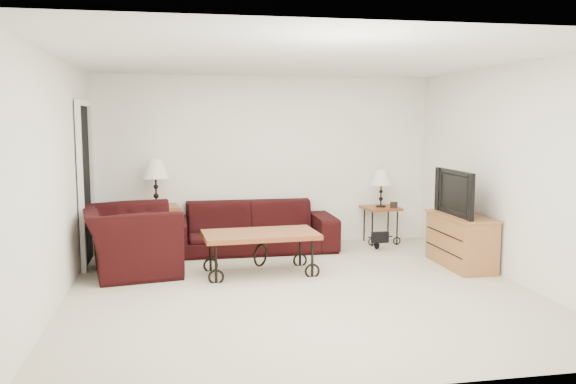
{
  "coord_description": "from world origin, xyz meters",
  "views": [
    {
      "loc": [
        -1.29,
        -6.23,
        1.86
      ],
      "look_at": [
        0.0,
        0.7,
        1.0
      ],
      "focal_mm": 36.92,
      "sensor_mm": 36.0,
      "label": 1
    }
  ],
  "objects_px": {
    "lamp_right": "(381,188)",
    "backpack": "(377,233)",
    "lamp_left": "(156,183)",
    "armchair": "(131,240)",
    "side_table_right": "(380,225)",
    "coffee_table": "(260,253)",
    "side_table_left": "(157,229)",
    "tv_stand": "(461,241)",
    "sofa": "(252,227)",
    "television": "(461,193)"
  },
  "relations": [
    {
      "from": "side_table_left",
      "to": "lamp_right",
      "type": "xyz_separation_m",
      "value": [
        3.31,
        0.0,
        0.51
      ]
    },
    {
      "from": "side_table_right",
      "to": "television",
      "type": "relative_size",
      "value": 0.56
    },
    {
      "from": "sofa",
      "to": "side_table_left",
      "type": "relative_size",
      "value": 3.62
    },
    {
      "from": "side_table_right",
      "to": "tv_stand",
      "type": "distance_m",
      "value": 1.64
    },
    {
      "from": "side_table_right",
      "to": "armchair",
      "type": "relative_size",
      "value": 0.45
    },
    {
      "from": "coffee_table",
      "to": "tv_stand",
      "type": "relative_size",
      "value": 1.23
    },
    {
      "from": "sofa",
      "to": "tv_stand",
      "type": "bearing_deg",
      "value": -28.71
    },
    {
      "from": "armchair",
      "to": "side_table_right",
      "type": "bearing_deg",
      "value": -82.37
    },
    {
      "from": "tv_stand",
      "to": "television",
      "type": "xyz_separation_m",
      "value": [
        -0.02,
        0.0,
        0.62
      ]
    },
    {
      "from": "armchair",
      "to": "lamp_left",
      "type": "bearing_deg",
      "value": -23.34
    },
    {
      "from": "side_table_right",
      "to": "lamp_left",
      "type": "distance_m",
      "value": 3.38
    },
    {
      "from": "side_table_left",
      "to": "backpack",
      "type": "xyz_separation_m",
      "value": [
        3.12,
        -0.4,
        -0.08
      ]
    },
    {
      "from": "backpack",
      "to": "tv_stand",
      "type": "bearing_deg",
      "value": -64.58
    },
    {
      "from": "lamp_left",
      "to": "backpack",
      "type": "distance_m",
      "value": 3.23
    },
    {
      "from": "sofa",
      "to": "backpack",
      "type": "bearing_deg",
      "value": -7.15
    },
    {
      "from": "lamp_right",
      "to": "backpack",
      "type": "xyz_separation_m",
      "value": [
        -0.19,
        -0.4,
        -0.59
      ]
    },
    {
      "from": "side_table_right",
      "to": "lamp_right",
      "type": "xyz_separation_m",
      "value": [
        0.0,
        0.0,
        0.56
      ]
    },
    {
      "from": "lamp_right",
      "to": "side_table_right",
      "type": "bearing_deg",
      "value": 0.0
    },
    {
      "from": "lamp_left",
      "to": "sofa",
      "type": "bearing_deg",
      "value": -7.74
    },
    {
      "from": "coffee_table",
      "to": "backpack",
      "type": "relative_size",
      "value": 2.8
    },
    {
      "from": "tv_stand",
      "to": "backpack",
      "type": "height_order",
      "value": "tv_stand"
    },
    {
      "from": "coffee_table",
      "to": "armchair",
      "type": "height_order",
      "value": "armchair"
    },
    {
      "from": "tv_stand",
      "to": "armchair",
      "type": "bearing_deg",
      "value": 173.88
    },
    {
      "from": "coffee_table",
      "to": "backpack",
      "type": "bearing_deg",
      "value": 29.78
    },
    {
      "from": "backpack",
      "to": "lamp_right",
      "type": "bearing_deg",
      "value": 58.05
    },
    {
      "from": "sofa",
      "to": "lamp_left",
      "type": "xyz_separation_m",
      "value": [
        -1.32,
        0.18,
        0.64
      ]
    },
    {
      "from": "side_table_right",
      "to": "coffee_table",
      "type": "height_order",
      "value": "side_table_right"
    },
    {
      "from": "sofa",
      "to": "lamp_left",
      "type": "relative_size",
      "value": 3.62
    },
    {
      "from": "lamp_right",
      "to": "tv_stand",
      "type": "xyz_separation_m",
      "value": [
        0.53,
        -1.56,
        -0.5
      ]
    },
    {
      "from": "lamp_left",
      "to": "lamp_right",
      "type": "relative_size",
      "value": 1.18
    },
    {
      "from": "lamp_left",
      "to": "armchair",
      "type": "height_order",
      "value": "lamp_left"
    },
    {
      "from": "sofa",
      "to": "television",
      "type": "relative_size",
      "value": 2.4
    },
    {
      "from": "lamp_right",
      "to": "backpack",
      "type": "distance_m",
      "value": 0.74
    },
    {
      "from": "lamp_left",
      "to": "lamp_right",
      "type": "xyz_separation_m",
      "value": [
        3.31,
        0.0,
        -0.15
      ]
    },
    {
      "from": "side_table_right",
      "to": "coffee_table",
      "type": "xyz_separation_m",
      "value": [
        -2.04,
        -1.46,
        -0.02
      ]
    },
    {
      "from": "lamp_right",
      "to": "side_table_left",
      "type": "bearing_deg",
      "value": 180.0
    },
    {
      "from": "backpack",
      "to": "lamp_left",
      "type": "bearing_deg",
      "value": 166.05
    },
    {
      "from": "side_table_left",
      "to": "armchair",
      "type": "distance_m",
      "value": 1.15
    },
    {
      "from": "side_table_right",
      "to": "television",
      "type": "height_order",
      "value": "television"
    },
    {
      "from": "lamp_right",
      "to": "coffee_table",
      "type": "xyz_separation_m",
      "value": [
        -2.04,
        -1.46,
        -0.58
      ]
    },
    {
      "from": "lamp_right",
      "to": "coffee_table",
      "type": "distance_m",
      "value": 2.57
    },
    {
      "from": "lamp_left",
      "to": "tv_stand",
      "type": "distance_m",
      "value": 4.19
    },
    {
      "from": "side_table_right",
      "to": "armchair",
      "type": "xyz_separation_m",
      "value": [
        -3.58,
        -1.11,
        0.13
      ]
    },
    {
      "from": "lamp_left",
      "to": "tv_stand",
      "type": "relative_size",
      "value": 0.59
    },
    {
      "from": "side_table_left",
      "to": "tv_stand",
      "type": "bearing_deg",
      "value": -22.08
    },
    {
      "from": "armchair",
      "to": "coffee_table",
      "type": "bearing_deg",
      "value": -112.32
    },
    {
      "from": "side_table_right",
      "to": "coffee_table",
      "type": "distance_m",
      "value": 2.51
    },
    {
      "from": "armchair",
      "to": "television",
      "type": "relative_size",
      "value": 1.26
    },
    {
      "from": "sofa",
      "to": "side_table_left",
      "type": "xyz_separation_m",
      "value": [
        -1.32,
        0.18,
        -0.02
      ]
    },
    {
      "from": "coffee_table",
      "to": "sofa",
      "type": "bearing_deg",
      "value": 87.62
    }
  ]
}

